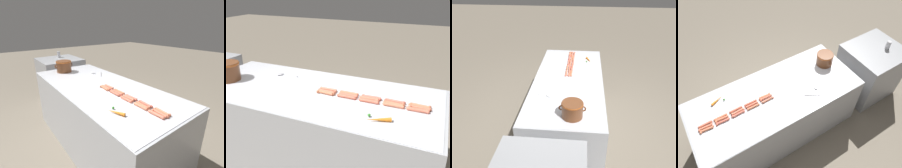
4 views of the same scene
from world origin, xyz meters
TOP-DOWN VIEW (x-y plane):
  - ground_plane at (0.00, 0.00)m, footprint 20.00×20.00m
  - griddle_counter at (0.00, 0.00)m, footprint 0.96×2.23m
  - hot_dog_0 at (-0.03, -0.90)m, footprint 0.03×0.17m
  - hot_dog_1 at (-0.03, -0.72)m, footprint 0.03×0.17m
  - hot_dog_2 at (-0.03, -0.53)m, footprint 0.03×0.17m
  - hot_dog_3 at (-0.03, -0.34)m, footprint 0.03×0.17m
  - hot_dog_4 at (-0.03, -0.14)m, footprint 0.04×0.17m
  - hot_dog_5 at (0.01, -0.91)m, footprint 0.04×0.17m
  - hot_dog_6 at (0.00, -0.72)m, footprint 0.04×0.17m
  - hot_dog_7 at (0.01, -0.52)m, footprint 0.04×0.17m
  - hot_dog_8 at (0.01, -0.34)m, footprint 0.03×0.17m
  - hot_dog_9 at (0.00, -0.14)m, footprint 0.03×0.17m
  - hot_dog_10 at (0.04, -0.91)m, footprint 0.04×0.17m
  - hot_dog_11 at (0.04, -0.72)m, footprint 0.03×0.17m
  - hot_dog_12 at (0.04, -0.53)m, footprint 0.03×0.17m
  - hot_dog_13 at (0.04, -0.33)m, footprint 0.03×0.17m
  - hot_dog_14 at (0.04, -0.14)m, footprint 0.03×0.17m
  - bean_pot at (-0.11, 0.87)m, footprint 0.29×0.24m
  - serving_spoon at (0.23, 0.46)m, footprint 0.18×0.25m
  - carrot at (-0.28, -0.67)m, footprint 0.09×0.17m

SIDE VIEW (x-z plane):
  - ground_plane at x=0.00m, z-range 0.00..0.00m
  - griddle_counter at x=0.00m, z-range 0.00..0.87m
  - serving_spoon at x=0.23m, z-range 0.87..0.88m
  - hot_dog_0 at x=-0.03m, z-range 0.87..0.89m
  - hot_dog_1 at x=-0.03m, z-range 0.87..0.89m
  - hot_dog_2 at x=-0.03m, z-range 0.87..0.89m
  - hot_dog_3 at x=-0.03m, z-range 0.87..0.89m
  - hot_dog_4 at x=-0.03m, z-range 0.87..0.89m
  - hot_dog_5 at x=0.01m, z-range 0.87..0.89m
  - hot_dog_6 at x=0.00m, z-range 0.87..0.89m
  - hot_dog_7 at x=0.01m, z-range 0.87..0.89m
  - hot_dog_8 at x=0.01m, z-range 0.87..0.89m
  - hot_dog_9 at x=0.00m, z-range 0.87..0.89m
  - hot_dog_10 at x=0.04m, z-range 0.87..0.89m
  - hot_dog_11 at x=0.04m, z-range 0.87..0.89m
  - hot_dog_12 at x=0.04m, z-range 0.87..0.89m
  - hot_dog_13 at x=0.04m, z-range 0.87..0.89m
  - hot_dog_14 at x=0.04m, z-range 0.87..0.89m
  - carrot at x=-0.28m, z-range 0.87..0.90m
  - bean_pot at x=-0.11m, z-range 0.88..1.06m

